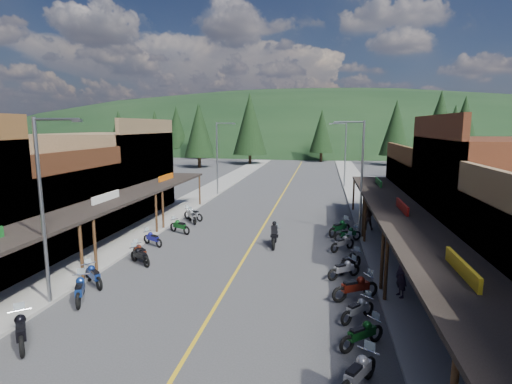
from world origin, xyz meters
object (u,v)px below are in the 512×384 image
at_px(pine_11, 439,129).
at_px(bike_east_6, 355,286).
at_px(pine_5, 464,124).
at_px(pine_9, 454,134).
at_px(bike_east_5, 358,308).
at_px(bike_east_8, 350,261).
at_px(streetlight_1, 218,155).
at_px(pine_7, 177,127).
at_px(pine_10, 199,130).
at_px(pine_0, 119,131).
at_px(bike_west_5, 80,288).
at_px(bike_west_9, 153,238).
at_px(pine_3, 322,131).
at_px(bike_west_6, 93,274).
at_px(pine_4, 396,128).
at_px(shop_west_3, 110,174).
at_px(bike_west_11, 192,216).
at_px(bike_east_10, 348,233).
at_px(pine_1, 200,127).
at_px(bike_east_7, 344,268).
at_px(shop_west_2, 34,207).
at_px(bike_west_4, 21,329).
at_px(shop_east_2, 505,206).
at_px(bike_west_8, 140,251).
at_px(streetlight_2, 360,172).
at_px(bike_west_7, 140,255).
at_px(pedestrian_east_a, 401,276).
at_px(pedestrian_east_b, 367,217).
at_px(shop_east_3, 447,194).
at_px(bike_east_9, 343,242).
at_px(bike_east_4, 362,333).
at_px(bike_east_11, 340,227).
at_px(streetlight_0, 45,204).
at_px(pine_8, 156,136).
at_px(pine_2, 250,124).
at_px(rider_on_bike, 275,236).
at_px(streetlight_3, 344,152).
at_px(bike_west_10, 180,225).

xyz_separation_m(pine_11, bike_east_6, (-14.05, -41.33, -6.55)).
xyz_separation_m(pine_5, pine_9, (-10.00, -27.00, -1.61)).
relative_size(bike_east_5, bike_east_8, 0.89).
relative_size(streetlight_1, bike_east_6, 3.56).
distance_m(pine_7, pine_10, 29.53).
distance_m(pine_0, bike_west_5, 75.81).
bearing_deg(streetlight_1, bike_west_5, -87.98).
height_order(pine_9, bike_west_9, pine_9).
relative_size(pine_3, bike_west_6, 5.35).
distance_m(pine_4, pine_7, 52.50).
bearing_deg(shop_west_3, bike_east_6, -36.55).
bearing_deg(bike_west_11, pine_11, 14.64).
bearing_deg(pine_3, bike_east_10, -87.94).
xyz_separation_m(pine_1, bike_east_7, (29.57, -70.84, -6.69)).
distance_m(bike_west_6, bike_west_11, 12.94).
xyz_separation_m(shop_west_2, bike_west_4, (7.87, -10.82, -1.89)).
bearing_deg(shop_east_2, bike_west_8, -175.06).
bearing_deg(bike_west_4, pine_5, 23.60).
bearing_deg(streetlight_2, bike_east_10, -111.07).
bearing_deg(pine_0, bike_west_7, -61.16).
xyz_separation_m(shop_west_3, bike_west_4, (7.90, -20.42, -2.88)).
bearing_deg(bike_east_8, pine_11, 104.91).
distance_m(bike_east_8, pedestrian_east_a, 3.83).
height_order(pine_3, pine_10, pine_10).
relative_size(pine_9, pedestrian_east_b, 5.71).
height_order(pine_1, pine_7, same).
height_order(shop_east_3, bike_east_9, shop_east_3).
relative_size(shop_west_3, bike_west_9, 5.88).
bearing_deg(pine_7, pine_9, -28.97).
bearing_deg(pine_9, pine_4, 111.80).
bearing_deg(bike_west_7, bike_east_4, -85.01).
distance_m(bike_east_7, bike_east_9, 4.59).
relative_size(pine_10, bike_east_5, 6.26).
height_order(bike_east_11, pedestrian_east_a, pedestrian_east_a).
distance_m(shop_west_2, streetlight_0, 10.45).
relative_size(pine_8, pine_11, 0.81).
bearing_deg(bike_west_9, bike_east_11, -38.79).
bearing_deg(pine_11, bike_west_11, -131.72).
bearing_deg(pine_7, shop_east_3, -54.73).
relative_size(pine_4, bike_east_6, 5.56).
relative_size(bike_west_4, bike_east_9, 1.13).
bearing_deg(pine_9, shop_east_2, -103.28).
height_order(bike_east_5, pedestrian_east_b, pedestrian_east_b).
xyz_separation_m(streetlight_0, pine_0, (-33.05, 68.00, 2.02)).
bearing_deg(pine_2, bike_east_4, -76.33).
bearing_deg(bike_east_10, rider_on_bike, -96.55).
height_order(shop_west_2, bike_east_7, shop_west_2).
xyz_separation_m(shop_east_3, pine_0, (-53.75, 50.70, 3.95)).
bearing_deg(bike_west_8, streetlight_3, 17.68).
bearing_deg(bike_east_9, bike_west_10, -147.19).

